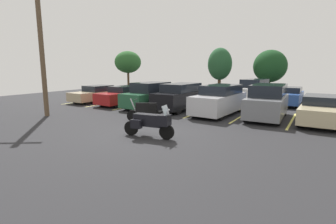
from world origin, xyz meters
TOP-DOWN VIEW (x-y plane):
  - ground at (0.00, 0.00)m, footprint 44.00×44.00m
  - motorcycle_touring at (0.30, -0.37)m, footprint 2.32×0.97m
  - motorcycle_second at (-1.72, 2.11)m, footprint 2.00×1.05m
  - parking_stripes at (-1.82, 6.48)m, footprint 19.40×5.02m
  - car_tan at (-10.26, 6.63)m, footprint 2.06×4.67m
  - car_red at (-7.11, 6.62)m, footprint 2.11×4.88m
  - car_green at (-4.36, 6.26)m, footprint 2.15×4.69m
  - car_black at (-2.02, 6.62)m, footprint 2.01×4.92m
  - car_silver at (0.90, 6.31)m, footprint 2.18×4.92m
  - car_grey at (3.72, 6.49)m, footprint 1.98×4.53m
  - car_champagne at (6.37, 6.63)m, footprint 1.94×4.86m
  - car_far_white at (1.49, 12.88)m, footprint 2.17×4.40m
  - car_far_blue at (4.23, 12.89)m, footprint 1.83×4.36m
  - utility_pole at (-7.93, 0.38)m, footprint 1.55×1.12m
  - tree_center_right at (-3.55, 18.69)m, footprint 2.66×2.66m
  - tree_left at (1.68, 19.04)m, footprint 3.32×3.32m
  - tree_center_left at (-16.35, 18.21)m, footprint 3.54×3.54m

SIDE VIEW (x-z plane):
  - ground at x=0.00m, z-range -0.10..0.00m
  - parking_stripes at x=-1.82m, z-range 0.00..0.01m
  - motorcycle_second at x=-1.72m, z-range -0.04..1.24m
  - motorcycle_touring at x=0.30m, z-range -0.04..1.38m
  - car_tan at x=-10.26m, z-range -0.02..1.37m
  - car_far_blue at x=4.23m, z-range 0.00..1.42m
  - car_red at x=-7.11m, z-range -0.01..1.45m
  - car_champagne at x=6.37m, z-range 0.00..1.44m
  - car_green at x=-4.36m, z-range -0.03..1.82m
  - car_silver at x=0.90m, z-range -0.01..1.83m
  - car_black at x=-2.02m, z-range 0.00..1.84m
  - car_far_white at x=1.49m, z-range -0.02..1.94m
  - car_grey at x=3.72m, z-range -0.01..1.94m
  - tree_left at x=1.68m, z-range 0.70..5.40m
  - tree_center_right at x=-3.55m, z-range 0.76..5.84m
  - tree_center_left at x=-16.35m, z-range 1.08..6.20m
  - utility_pole at x=-7.93m, z-range 0.14..7.81m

